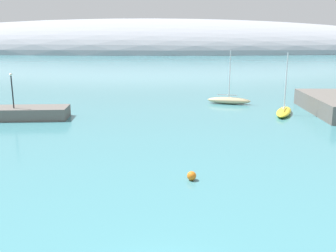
% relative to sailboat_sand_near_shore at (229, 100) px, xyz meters
% --- Properties ---
extents(distant_ridge, '(332.15, 78.91, 34.94)m').
position_rel_sailboat_sand_near_shore_xyz_m(distant_ridge, '(-23.78, 159.00, -0.57)').
color(distant_ridge, '#999EA8').
rests_on(distant_ridge, ground).
extents(sailboat_sand_near_shore, '(6.95, 3.37, 8.30)m').
position_rel_sailboat_sand_near_shore_xyz_m(sailboat_sand_near_shore, '(0.00, 0.00, 0.00)').
color(sailboat_sand_near_shore, '#C6B284').
rests_on(sailboat_sand_near_shore, water).
extents(sailboat_yellow_mid_mooring, '(4.28, 7.15, 8.39)m').
position_rel_sailboat_sand_near_shore_xyz_m(sailboat_yellow_mid_mooring, '(6.41, -8.06, -0.12)').
color(sailboat_yellow_mid_mooring, yellow).
rests_on(sailboat_yellow_mid_mooring, water).
extents(mooring_buoy_orange, '(0.72, 0.72, 0.72)m').
position_rel_sailboat_sand_near_shore_xyz_m(mooring_buoy_orange, '(-7.44, -32.43, -0.22)').
color(mooring_buoy_orange, orange).
rests_on(mooring_buoy_orange, water).
extents(harbor_lamp_post, '(0.36, 0.36, 4.50)m').
position_rel_sailboat_sand_near_shore_xyz_m(harbor_lamp_post, '(-29.26, -11.69, 3.73)').
color(harbor_lamp_post, black).
rests_on(harbor_lamp_post, breakwater_rocks).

